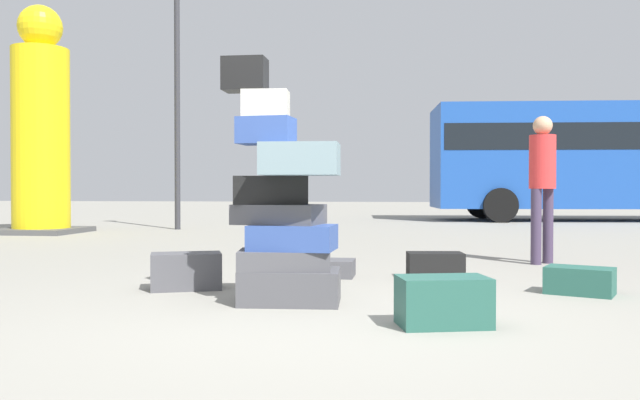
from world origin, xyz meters
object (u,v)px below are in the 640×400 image
suitcase_black_white_trunk (435,265)px  suitcase_teal_upright_blue (580,281)px  parked_bus (596,154)px  yellow_dummy_statue (41,132)px  suitcase_charcoal_right_side (186,271)px  suitcase_teal_foreground_near (443,301)px  person_bearded_onlooker (542,175)px  lamp_post (177,60)px  suitcase_tower (283,213)px  suitcase_charcoal_foreground_far (326,268)px

suitcase_black_white_trunk → suitcase_teal_upright_blue: 1.40m
parked_bus → yellow_dummy_statue: bearing=-155.5°
suitcase_charcoal_right_side → yellow_dummy_statue: 8.59m
suitcase_teal_foreground_near → person_bearded_onlooker: (1.32, 3.62, 0.87)m
suitcase_charcoal_right_side → lamp_post: bearing=89.9°
suitcase_teal_upright_blue → person_bearded_onlooker: bearing=110.1°
lamp_post → suitcase_black_white_trunk: bearing=-53.6°
suitcase_tower → suitcase_charcoal_foreground_far: size_ratio=3.44×
suitcase_charcoal_foreground_far → suitcase_charcoal_right_side: 1.47m
suitcase_teal_upright_blue → suitcase_charcoal_right_side: size_ratio=0.88×
suitcase_teal_upright_blue → suitcase_charcoal_foreground_far: bearing=-176.1°
suitcase_teal_upright_blue → suitcase_teal_foreground_near: (-1.18, -1.42, 0.04)m
suitcase_tower → person_bearded_onlooker: 3.85m
suitcase_black_white_trunk → suitcase_teal_foreground_near: 2.22m
suitcase_teal_upright_blue → person_bearded_onlooker: (0.14, 2.21, 0.91)m
suitcase_charcoal_right_side → lamp_post: (-3.01, 8.00, 3.48)m
suitcase_teal_foreground_near → parked_bus: (4.92, 14.60, 1.68)m
suitcase_black_white_trunk → suitcase_charcoal_foreground_far: size_ratio=0.97×
suitcase_tower → suitcase_teal_foreground_near: size_ratio=3.37×
person_bearded_onlooker → suitcase_charcoal_foreground_far: bearing=-11.4°
suitcase_black_white_trunk → suitcase_teal_upright_blue: suitcase_black_white_trunk is taller
yellow_dummy_statue → suitcase_black_white_trunk: bearing=-36.7°
suitcase_black_white_trunk → lamp_post: 9.40m
lamp_post → suitcase_teal_upright_blue: bearing=-51.1°
suitcase_teal_foreground_near → parked_bus: parked_bus is taller
suitcase_charcoal_foreground_far → lamp_post: 8.88m
suitcase_black_white_trunk → suitcase_charcoal_right_side: suitcase_charcoal_right_side is taller
suitcase_black_white_trunk → lamp_post: (-5.18, 7.02, 3.51)m
suitcase_tower → yellow_dummy_statue: size_ratio=0.42×
suitcase_teal_upright_blue → suitcase_charcoal_foreground_far: 2.34m
suitcase_charcoal_right_side → person_bearded_onlooker: bearing=13.9°
yellow_dummy_statue → lamp_post: lamp_post is taller
suitcase_charcoal_foreground_far → parked_bus: 13.85m
parked_bus → suitcase_charcoal_foreground_far: bearing=-120.1°
suitcase_teal_foreground_near → lamp_post: (-5.14, 9.24, 3.48)m
yellow_dummy_statue → parked_bus: 14.09m
person_bearded_onlooker → parked_bus: bearing=-150.7°
suitcase_charcoal_right_side → suitcase_teal_foreground_near: bearing=-51.0°
suitcase_teal_upright_blue → yellow_dummy_statue: yellow_dummy_statue is taller
suitcase_charcoal_right_side → lamp_post: 9.23m
suitcase_charcoal_right_side → parked_bus: size_ratio=0.07×
yellow_dummy_statue → parked_bus: (12.32, 6.83, -0.17)m
suitcase_black_white_trunk → person_bearded_onlooker: person_bearded_onlooker is taller
suitcase_teal_foreground_near → lamp_post: 11.13m
suitcase_teal_upright_blue → parked_bus: size_ratio=0.06×
suitcase_teal_upright_blue → lamp_post: lamp_post is taller
suitcase_black_white_trunk → person_bearded_onlooker: bearing=40.8°
suitcase_tower → suitcase_black_white_trunk: bearing=51.3°
suitcase_tower → parked_bus: bearing=66.3°
lamp_post → yellow_dummy_statue: bearing=-147.0°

